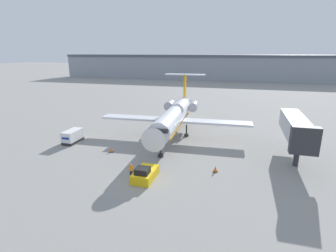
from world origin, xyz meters
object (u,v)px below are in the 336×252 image
at_px(worker_near_tug, 131,170).
at_px(jet_bridge, 296,128).
at_px(pushback_tug, 145,174).
at_px(traffic_cone_left, 111,150).
at_px(traffic_cone_right, 215,169).
at_px(luggage_cart, 73,136).
at_px(airplane_main, 174,116).

bearing_deg(worker_near_tug, jet_bridge, 30.52).
distance_m(pushback_tug, jet_bridge, 21.62).
xyz_separation_m(traffic_cone_left, traffic_cone_right, (15.80, -2.57, 0.04)).
bearing_deg(jet_bridge, worker_near_tug, -149.48).
relative_size(luggage_cart, traffic_cone_left, 4.99).
height_order(airplane_main, luggage_cart, airplane_main).
bearing_deg(airplane_main, traffic_cone_right, -55.46).
bearing_deg(airplane_main, jet_bridge, -15.26).
height_order(luggage_cart, traffic_cone_left, luggage_cart).
xyz_separation_m(airplane_main, jet_bridge, (18.62, -5.08, 0.70)).
xyz_separation_m(luggage_cart, traffic_cone_left, (8.25, -2.35, -0.68)).
height_order(pushback_tug, worker_near_tug, worker_near_tug).
height_order(pushback_tug, jet_bridge, jet_bridge).
bearing_deg(pushback_tug, luggage_cart, 150.75).
distance_m(worker_near_tug, traffic_cone_right, 10.49).
relative_size(traffic_cone_left, traffic_cone_right, 0.91).
xyz_separation_m(airplane_main, worker_near_tug, (-1.02, -16.66, -2.81)).
height_order(traffic_cone_left, jet_bridge, jet_bridge).
xyz_separation_m(airplane_main, luggage_cart, (-15.46, -7.55, -2.71)).
height_order(airplane_main, worker_near_tug, airplane_main).
relative_size(pushback_tug, traffic_cone_left, 5.39).
relative_size(luggage_cart, jet_bridge, 0.29).
height_order(traffic_cone_right, jet_bridge, jet_bridge).
height_order(traffic_cone_left, traffic_cone_right, traffic_cone_right).
bearing_deg(worker_near_tug, pushback_tug, 1.08).
relative_size(worker_near_tug, traffic_cone_right, 2.13).
bearing_deg(pushback_tug, worker_near_tug, -178.92).
height_order(airplane_main, traffic_cone_left, airplane_main).
relative_size(airplane_main, traffic_cone_right, 31.75).
xyz_separation_m(worker_near_tug, jet_bridge, (19.64, 11.58, 3.51)).
xyz_separation_m(luggage_cart, traffic_cone_right, (24.04, -4.91, -0.64)).
relative_size(pushback_tug, jet_bridge, 0.32).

